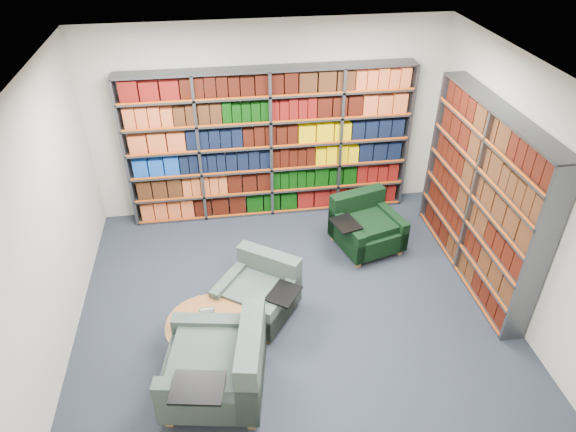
{
  "coord_description": "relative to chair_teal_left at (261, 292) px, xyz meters",
  "views": [
    {
      "loc": [
        -0.71,
        -4.23,
        4.36
      ],
      "look_at": [
        0.0,
        0.6,
        1.05
      ],
      "focal_mm": 32.0,
      "sensor_mm": 36.0,
      "label": 1
    }
  ],
  "objects": [
    {
      "name": "room_shell",
      "position": [
        0.38,
        -0.2,
        1.11
      ],
      "size": [
        5.02,
        5.02,
        2.82
      ],
      "color": "black",
      "rests_on": "ground"
    },
    {
      "name": "bookshelf_back",
      "position": [
        0.38,
        2.14,
        0.81
      ],
      "size": [
        4.0,
        0.28,
        2.2
      ],
      "color": "#47494F",
      "rests_on": "ground"
    },
    {
      "name": "bookshelf_right",
      "position": [
        2.72,
        0.4,
        0.81
      ],
      "size": [
        0.28,
        2.5,
        2.2
      ],
      "color": "#47494F",
      "rests_on": "ground"
    },
    {
      "name": "chair_teal_left",
      "position": [
        0.0,
        0.0,
        0.0
      ],
      "size": [
        1.08,
        1.08,
        0.71
      ],
      "color": "#002534",
      "rests_on": "ground"
    },
    {
      "name": "chair_green_right",
      "position": [
        1.54,
        1.1,
        0.01
      ],
      "size": [
        1.04,
        0.98,
        0.72
      ],
      "color": "black",
      "rests_on": "ground"
    },
    {
      "name": "chair_teal_front",
      "position": [
        -0.47,
        -1.09,
        0.06
      ],
      "size": [
        1.1,
        1.2,
        0.86
      ],
      "color": "#002534",
      "rests_on": "ground"
    },
    {
      "name": "coffee_table",
      "position": [
        -0.6,
        -0.54,
        0.05
      ],
      "size": [
        0.89,
        0.89,
        0.63
      ],
      "color": "#9A5029",
      "rests_on": "ground"
    }
  ]
}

